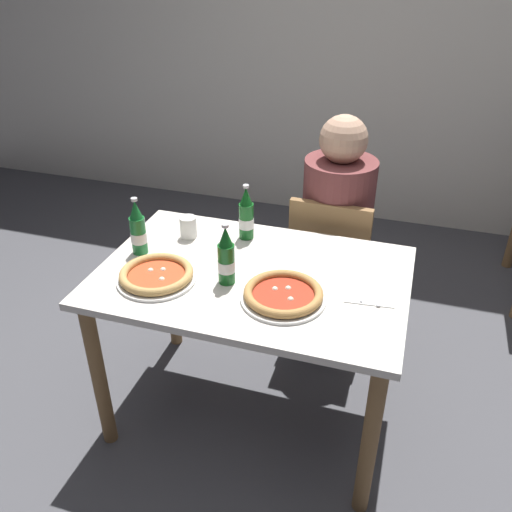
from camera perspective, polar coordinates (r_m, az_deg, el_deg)
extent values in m
plane|color=#4C4C51|center=(2.58, -0.35, -16.02)|extent=(8.00, 8.00, 0.00)
cube|color=silver|center=(3.95, 10.16, 22.05)|extent=(7.00, 0.10, 2.60)
cube|color=silver|center=(2.10, -0.41, -2.19)|extent=(1.20, 0.80, 0.03)
cylinder|color=olive|center=(2.29, -16.38, -12.21)|extent=(0.06, 0.06, 0.72)
cylinder|color=olive|center=(2.02, 11.99, -18.81)|extent=(0.06, 0.06, 0.72)
cylinder|color=olive|center=(2.74, -8.98, -3.16)|extent=(0.06, 0.06, 0.72)
cylinder|color=olive|center=(2.52, 13.93, -7.25)|extent=(0.06, 0.06, 0.72)
cube|color=olive|center=(2.78, 8.23, -0.86)|extent=(0.41, 0.41, 0.04)
cube|color=olive|center=(2.52, 7.70, 1.35)|extent=(0.38, 0.05, 0.40)
cylinder|color=olive|center=(3.03, 11.75, -3.45)|extent=(0.04, 0.04, 0.41)
cylinder|color=olive|center=(3.07, 5.52, -2.30)|extent=(0.04, 0.04, 0.41)
cylinder|color=olive|center=(2.75, 10.58, -7.24)|extent=(0.04, 0.04, 0.41)
cylinder|color=olive|center=(2.80, 3.72, -5.90)|extent=(0.04, 0.04, 0.41)
cube|color=#2D3342|center=(2.88, 7.85, -4.53)|extent=(0.32, 0.28, 0.45)
cylinder|color=brown|center=(2.62, 8.62, 4.40)|extent=(0.34, 0.34, 0.55)
sphere|color=tan|center=(2.48, 9.30, 12.15)|extent=(0.22, 0.22, 0.22)
cylinder|color=white|center=(1.95, 2.91, -4.48)|extent=(0.31, 0.31, 0.01)
cylinder|color=#AD2D19|center=(1.94, 2.92, -4.21)|extent=(0.22, 0.22, 0.01)
torus|color=#B78447|center=(1.93, 2.93, -3.95)|extent=(0.29, 0.29, 0.03)
sphere|color=silver|center=(1.97, 2.03, -3.59)|extent=(0.02, 0.02, 0.02)
sphere|color=silver|center=(1.92, 3.70, -4.67)|extent=(0.02, 0.02, 0.02)
sphere|color=silver|center=(1.97, 3.44, -3.50)|extent=(0.02, 0.02, 0.02)
cylinder|color=white|center=(2.08, -10.50, -2.37)|extent=(0.31, 0.31, 0.01)
cylinder|color=#CC4723|center=(2.08, -10.53, -2.11)|extent=(0.22, 0.22, 0.01)
torus|color=tan|center=(2.07, -10.56, -1.86)|extent=(0.28, 0.28, 0.03)
sphere|color=silver|center=(2.11, -11.14, -1.57)|extent=(0.02, 0.02, 0.02)
sphere|color=silver|center=(2.05, -9.99, -2.51)|extent=(0.02, 0.02, 0.02)
sphere|color=silver|center=(2.11, -9.85, -1.50)|extent=(0.02, 0.02, 0.02)
cylinder|color=#14591E|center=(2.30, -1.04, 3.75)|extent=(0.06, 0.06, 0.16)
cone|color=#14591E|center=(2.25, -1.07, 6.41)|extent=(0.05, 0.05, 0.07)
cylinder|color=#B7B7BC|center=(2.23, -1.08, 7.42)|extent=(0.03, 0.03, 0.01)
cylinder|color=white|center=(2.31, -1.04, 3.57)|extent=(0.07, 0.07, 0.04)
cylinder|color=#14591E|center=(2.00, -3.17, -0.84)|extent=(0.06, 0.06, 0.16)
cone|color=#14591E|center=(1.94, -3.27, 2.11)|extent=(0.05, 0.05, 0.07)
cylinder|color=#B7B7BC|center=(1.92, -3.30, 3.25)|extent=(0.03, 0.03, 0.01)
cylinder|color=white|center=(2.00, -3.16, -1.03)|extent=(0.07, 0.07, 0.04)
cylinder|color=#196B2D|center=(2.24, -12.38, 2.16)|extent=(0.06, 0.06, 0.16)
cone|color=#196B2D|center=(2.19, -12.72, 4.86)|extent=(0.05, 0.05, 0.07)
cylinder|color=#B7B7BC|center=(2.17, -12.85, 5.89)|extent=(0.03, 0.03, 0.01)
cylinder|color=white|center=(2.24, -12.35, 1.98)|extent=(0.07, 0.07, 0.04)
cube|color=white|center=(2.03, 12.00, -3.66)|extent=(0.20, 0.20, 0.00)
cube|color=silver|center=(2.03, 12.57, -3.65)|extent=(0.06, 0.19, 0.00)
cube|color=silver|center=(2.03, 11.46, -3.47)|extent=(0.01, 0.17, 0.00)
cylinder|color=white|center=(2.34, -7.22, 3.07)|extent=(0.07, 0.07, 0.09)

